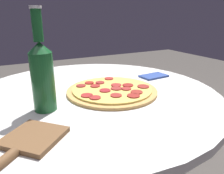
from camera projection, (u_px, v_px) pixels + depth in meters
The scene contains 5 objects.
table at pixel (95, 138), 0.87m from camera, with size 0.91×0.91×0.71m.
pizza at pixel (112, 90), 0.79m from camera, with size 0.33×0.33×0.02m.
beer_bottle at pixel (42, 73), 0.62m from camera, with size 0.07×0.07×0.29m.
pizza_paddle at pixel (25, 144), 0.47m from camera, with size 0.22×0.22×0.02m.
napkin at pixel (154, 76), 0.99m from camera, with size 0.13×0.08×0.01m.
Camera 1 is at (0.29, 0.70, 0.99)m, focal length 35.00 mm.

